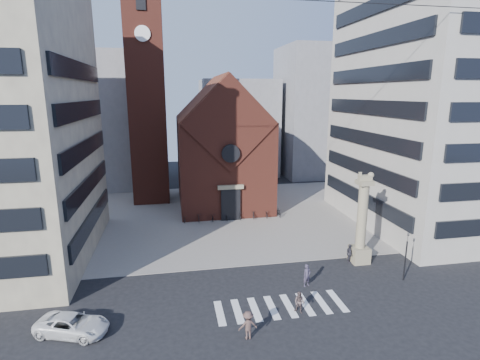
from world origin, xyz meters
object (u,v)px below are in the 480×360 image
Objects in this scene: pedestrian_2 at (349,254)px; pedestrian_0 at (307,275)px; white_car at (72,325)px; traffic_light at (406,255)px; lion_column at (361,227)px; scooter_0 at (184,218)px; pedestrian_1 at (299,302)px.

pedestrian_0 is at bearing 128.43° from pedestrian_2.
pedestrian_2 is (22.85, 6.60, 0.25)m from white_car.
white_car is at bearing 112.42° from pedestrian_2.
lion_column is at bearing 116.46° from traffic_light.
traffic_light is 26.04m from white_car.
white_car is at bearing -113.51° from scooter_0.
traffic_light is 2.67× the size of pedestrian_1.
lion_column is at bearing -44.05° from scooter_0.
white_car is at bearing -174.26° from traffic_light.
lion_column is at bearing -83.68° from pedestrian_2.
traffic_light is at bearing -47.77° from scooter_0.
traffic_light is 2.44× the size of scooter_0.
scooter_0 is (-14.74, 14.14, -0.40)m from pedestrian_2.
traffic_light reaches higher than pedestrian_1.
lion_column reaches higher than pedestrian_0.
lion_column is 11.19m from pedestrian_1.
traffic_light is 8.56m from pedestrian_0.
lion_column is 7.71m from pedestrian_0.
traffic_light reaches higher than pedestrian_0.
pedestrian_1 is at bearing 139.88° from pedestrian_2.
traffic_light is at bearing -63.54° from lion_column.
white_car is 2.60× the size of pedestrian_2.
pedestrian_2 is (-1.01, 0.00, -2.55)m from lion_column.
scooter_0 is (-15.75, 14.14, -2.94)m from lion_column.
pedestrian_0 is (-6.44, -3.41, -2.51)m from lion_column.
pedestrian_1 is at bearing -163.96° from traffic_light.
pedestrian_2 is (5.43, 3.41, -0.04)m from pedestrian_0.
pedestrian_0 is at bearing -64.20° from scooter_0.
pedestrian_2 is at bearing 84.46° from pedestrian_1.
pedestrian_1 reaches higher than scooter_0.
pedestrian_2 is at bearing 14.22° from pedestrian_0.
scooter_0 is (-7.41, 21.11, -0.29)m from pedestrian_1.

